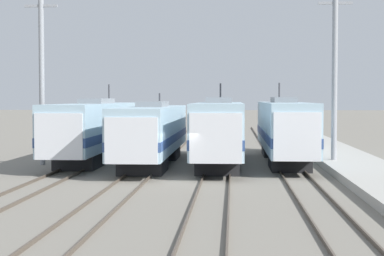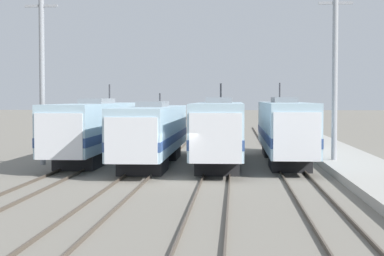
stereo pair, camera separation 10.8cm
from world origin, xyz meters
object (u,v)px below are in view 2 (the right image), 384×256
Objects in this scene: locomotive_center_left at (152,132)px; catenary_tower_right at (335,72)px; locomotive_far_right at (284,129)px; locomotive_center_right at (219,131)px; catenary_tower_left at (42,72)px; locomotive_far_left at (96,129)px.

locomotive_center_left is 12.15m from catenary_tower_right.
locomotive_far_right is 1.62× the size of catenary_tower_right.
locomotive_center_right is at bearing -149.35° from locomotive_far_right.
catenary_tower_right is at bearing -38.26° from locomotive_far_right.
locomotive_far_right is 5.28m from catenary_tower_right.
locomotive_center_right is at bearing -178.19° from catenary_tower_right.
locomotive_center_right is 1.43× the size of catenary_tower_left.
locomotive_far_left is 5.27m from locomotive_center_left.
catenary_tower_right is at bearing 1.81° from locomotive_center_right.
catenary_tower_left is at bearing 180.00° from catenary_tower_right.
catenary_tower_left is (-11.45, 0.23, 3.74)m from locomotive_center_right.
locomotive_center_right is 4.99m from locomotive_far_right.
locomotive_far_right reaches higher than locomotive_center_right.
catenary_tower_right reaches higher than locomotive_far_right.
locomotive_far_left is 16.51m from catenary_tower_right.
locomotive_center_right is 12.05m from catenary_tower_left.
locomotive_far_left is 12.89m from locomotive_far_right.
locomotive_far_left is 1.12× the size of locomotive_center_left.
locomotive_far_right is at bearing 30.65° from locomotive_center_right.
catenary_tower_left is at bearing -134.58° from locomotive_far_left.
locomotive_far_left is 1.05× the size of locomotive_far_right.
locomotive_far_left is 1.71× the size of catenary_tower_left.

